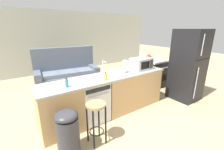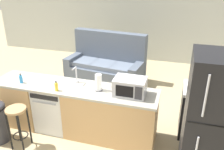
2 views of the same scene
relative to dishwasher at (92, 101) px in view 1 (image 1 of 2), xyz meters
The scene contains 15 objects.
ground_plane 0.49m from the dishwasher, ahead, with size 24.00×24.00×0.00m, color tan.
wall_back 4.33m from the dishwasher, 82.54° to the left, with size 10.00×0.06×2.60m.
kitchen_counter 0.49m from the dishwasher, ahead, with size 2.94×0.66×0.90m.
dishwasher is the anchor object (origin of this frame).
stove_range 2.66m from the dishwasher, 11.91° to the left, with size 0.76×0.68×0.90m.
refrigerator 2.71m from the dishwasher, 11.93° to the right, with size 0.72×0.73×1.87m.
microwave 1.53m from the dishwasher, ahead, with size 0.50×0.37×0.28m.
sink_faucet 0.75m from the dishwasher, 23.57° to the left, with size 0.07×0.18×0.30m.
paper_towel_roll 1.07m from the dishwasher, ahead, with size 0.14×0.14×0.28m.
soap_bottle 0.63m from the dishwasher, 45.19° to the right, with size 0.06×0.06×0.18m.
dish_soap_bottle 0.78m from the dishwasher, 166.78° to the right, with size 0.06×0.06×0.18m.
kettle 2.59m from the dishwasher, 15.58° to the left, with size 0.21×0.17×0.19m.
bar_stool 0.73m from the dishwasher, 112.32° to the right, with size 0.32×0.32×0.74m.
trash_bin 0.97m from the dishwasher, 139.66° to the right, with size 0.35×0.35×0.74m.
couch 2.33m from the dishwasher, 83.65° to the left, with size 2.10×1.14×1.27m.
Camera 1 is at (-1.53, -2.56, 1.88)m, focal length 24.00 mm.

